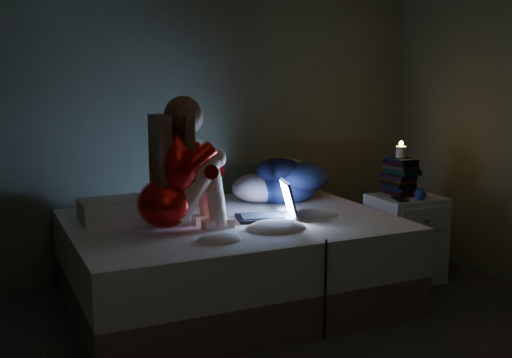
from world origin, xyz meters
TOP-DOWN VIEW (x-y plane):
  - wall_back at (0.00, 1.91)m, footprint 3.60×0.02m
  - bed at (-0.08, 1.10)m, footprint 1.97×1.48m
  - pillow at (-0.73, 1.34)m, footprint 0.46×0.32m
  - woman at (-0.54, 0.95)m, footprint 0.50×0.34m
  - laptop at (0.11, 0.99)m, footprint 0.41×0.34m
  - clothes_pile at (0.48, 1.44)m, footprint 0.64×0.57m
  - nightstand at (1.19, 0.97)m, footprint 0.46×0.41m
  - book_stack at (1.17, 1.04)m, footprint 0.19×0.25m
  - candle at (1.17, 1.04)m, footprint 0.07×0.07m
  - phone at (1.06, 0.88)m, footprint 0.10×0.15m
  - blue_orb at (1.19, 0.83)m, footprint 0.08×0.08m

SIDE VIEW (x-z plane):
  - bed at x=-0.08m, z-range 0.00..0.54m
  - nightstand at x=1.19m, z-range 0.00..0.60m
  - phone at x=1.06m, z-range 0.60..0.61m
  - pillow at x=-0.73m, z-range 0.54..0.67m
  - blue_orb at x=1.19m, z-range 0.60..0.68m
  - laptop at x=0.11m, z-range 0.54..0.80m
  - clothes_pile at x=0.48m, z-range 0.54..0.87m
  - book_stack at x=1.17m, z-range 0.60..0.87m
  - candle at x=1.17m, z-range 0.87..0.95m
  - woman at x=-0.54m, z-range 0.54..1.32m
  - wall_back at x=0.00m, z-range 0.00..2.60m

